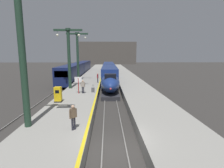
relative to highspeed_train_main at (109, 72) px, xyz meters
name	(u,v)px	position (x,y,z in m)	size (l,w,h in m)	color
ground_plane	(114,152)	(0.00, -30.66, -1.92)	(260.00, 260.00, 0.00)	#33302D
platform_left	(89,82)	(-4.05, -5.91, -1.39)	(4.80, 110.00, 1.05)	gray
platform_right	(129,82)	(4.05, -5.91, -1.39)	(4.80, 110.00, 1.05)	gray
platform_left_safety_stripe	(101,79)	(-1.77, -5.91, -0.87)	(0.20, 107.80, 0.01)	yellow
rail_main_left	(106,82)	(-0.75, -3.16, -1.86)	(0.08, 110.00, 0.12)	slate
rail_main_right	(113,82)	(0.75, -3.16, -1.86)	(0.08, 110.00, 0.12)	slate
rail_secondary_left	(68,82)	(-8.85, -3.16, -1.86)	(0.08, 110.00, 0.12)	slate
rail_secondary_right	(75,82)	(-7.35, -3.16, -1.86)	(0.08, 110.00, 0.12)	slate
highspeed_train_main	(109,72)	(0.00, 0.00, 0.00)	(2.92, 38.95, 3.60)	navy
regional_train_adjacent	(79,69)	(-8.10, 6.60, 0.21)	(2.85, 36.60, 3.80)	#141E4C
station_column_near	(21,31)	(-5.85, -29.00, 5.46)	(4.00, 0.68, 10.48)	#1E3828
station_column_mid	(69,53)	(-5.90, -15.10, 4.31)	(4.00, 0.68, 8.54)	#1E3828
station_column_far	(78,52)	(-5.90, -7.59, 4.51)	(4.00, 0.68, 8.91)	#1E3828
passenger_near_edge	(83,86)	(-3.53, -18.62, 0.12)	(0.56, 0.27, 1.69)	#23232D
passenger_mid_platform	(98,77)	(-2.11, -9.95, 0.12)	(0.24, 0.57, 1.69)	#23232D
passenger_far_waiting	(73,115)	(-2.64, -29.68, 0.12)	(0.43, 0.43, 1.69)	#23232D
rolling_suitcase	(93,90)	(-2.30, -18.05, -0.56)	(0.40, 0.22, 0.98)	#4C4C51
ticket_machine_yellow	(58,95)	(-5.55, -22.72, -0.13)	(0.76, 0.62, 1.60)	yellow
departure_info_board	(78,82)	(-4.09, -18.67, 0.64)	(0.90, 0.10, 2.12)	maroon
terminus_back_wall	(108,53)	(0.00, 71.34, 5.08)	(36.00, 2.00, 14.00)	#4C4742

